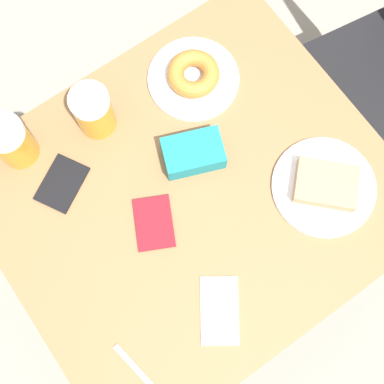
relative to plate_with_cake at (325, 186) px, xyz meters
The scene contains 11 objects.
ground_plane 0.85m from the plate_with_cake, 122.13° to the right, with size 8.00×8.00×0.00m, color gray.
table 0.33m from the plate_with_cake, 122.13° to the right, with size 0.82×0.93×0.77m.
plate_with_cake is the anchor object (origin of this frame).
plate_with_donut 0.42m from the plate_with_cake, 167.55° to the right, with size 0.23×0.23×0.05m.
beer_mug_left 0.58m from the plate_with_cake, 142.16° to the right, with size 0.09×0.09×0.14m.
beer_mug_center 0.74m from the plate_with_cake, 132.22° to the right, with size 0.09×0.09×0.14m.
napkin_folded 0.38m from the plate_with_cake, 76.37° to the right, with size 0.17×0.16×0.00m.
fork 0.60m from the plate_with_cake, 80.19° to the right, with size 0.17×0.04×0.00m.
passport_near_edge 0.41m from the plate_with_cake, 112.96° to the right, with size 0.15×0.14×0.01m.
passport_far_edge 0.63m from the plate_with_cake, 125.98° to the right, with size 0.14×0.15×0.01m.
blue_pouch 0.32m from the plate_with_cake, 139.01° to the right, with size 0.14×0.17×0.06m.
Camera 1 is at (0.27, -0.19, 2.00)m, focal length 50.00 mm.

